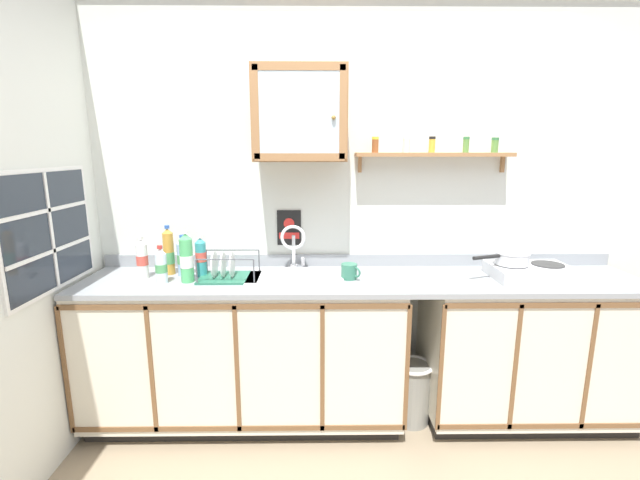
{
  "coord_description": "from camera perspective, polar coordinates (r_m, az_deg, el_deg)",
  "views": [
    {
      "loc": [
        -0.29,
        -2.06,
        1.69
      ],
      "look_at": [
        -0.25,
        0.53,
        1.15
      ],
      "focal_mm": 24.11,
      "sensor_mm": 36.0,
      "label": 1
    }
  ],
  "objects": [
    {
      "name": "mug",
      "position": [
        2.58,
        3.93,
        -4.18
      ],
      "size": [
        0.11,
        0.11,
        0.09
      ],
      "color": "#337259",
      "rests_on": "countertop"
    },
    {
      "name": "hot_plate_stove",
      "position": [
        2.88,
        26.19,
        -3.81
      ],
      "size": [
        0.47,
        0.34,
        0.08
      ],
      "color": "silver",
      "rests_on": "countertop"
    },
    {
      "name": "dish_rack",
      "position": [
        2.63,
        -12.18,
        -4.24
      ],
      "size": [
        0.35,
        0.25,
        0.17
      ],
      "color": "#26664C",
      "rests_on": "countertop"
    },
    {
      "name": "spice_shelf",
      "position": [
        2.8,
        14.83,
        11.11
      ],
      "size": [
        0.97,
        0.14,
        0.22
      ],
      "color": "#996B42"
    },
    {
      "name": "floor",
      "position": [
        2.68,
        6.28,
        -27.34
      ],
      "size": [
        6.38,
        6.38,
        0.0
      ],
      "primitive_type": "plane",
      "color": "gray",
      "rests_on": "ground"
    },
    {
      "name": "sink",
      "position": [
        2.64,
        -3.28,
        -5.31
      ],
      "size": [
        0.57,
        0.42,
        0.41
      ],
      "color": "silver",
      "rests_on": "countertop"
    },
    {
      "name": "countertop",
      "position": [
        2.62,
        5.64,
        -5.35
      ],
      "size": [
        3.34,
        0.61,
        0.03
      ],
      "primitive_type": "cube",
      "color": "gray",
      "rests_on": "lower_cabinet_run"
    },
    {
      "name": "back_wall",
      "position": [
        2.83,
        5.12,
        4.43
      ],
      "size": [
        3.98,
        0.07,
        2.64
      ],
      "color": "silver",
      "rests_on": "ground"
    },
    {
      "name": "bottle_water_blue_5",
      "position": [
        2.76,
        -17.65,
        -2.16
      ],
      "size": [
        0.08,
        0.08,
        0.25
      ],
      "color": "#8CB7E0",
      "rests_on": "countertop"
    },
    {
      "name": "bottle_water_clear_0",
      "position": [
        2.64,
        -20.33,
        -3.28
      ],
      "size": [
        0.07,
        0.07,
        0.22
      ],
      "color": "silver",
      "rests_on": "countertop"
    },
    {
      "name": "lower_cabinet_run_right",
      "position": [
        3.08,
        25.71,
        -13.06
      ],
      "size": [
        1.28,
        0.58,
        0.91
      ],
      "color": "black",
      "rests_on": "ground"
    },
    {
      "name": "bottle_detergent_teal_4",
      "position": [
        2.7,
        -15.52,
        -2.18
      ],
      "size": [
        0.06,
        0.06,
        0.26
      ],
      "color": "teal",
      "rests_on": "countertop"
    },
    {
      "name": "lower_cabinet_run",
      "position": [
        2.81,
        -9.85,
        -14.42
      ],
      "size": [
        1.92,
        0.58,
        0.91
      ],
      "color": "black",
      "rests_on": "ground"
    },
    {
      "name": "bottle_opaque_white_2",
      "position": [
        2.78,
        -22.53,
        -2.35
      ],
      "size": [
        0.07,
        0.07,
        0.26
      ],
      "color": "white",
      "rests_on": "countertop"
    },
    {
      "name": "bottle_soda_green_3",
      "position": [
        2.61,
        -17.3,
        -2.35
      ],
      "size": [
        0.08,
        0.08,
        0.31
      ],
      "color": "#4CB266",
      "rests_on": "countertop"
    },
    {
      "name": "warning_sign",
      "position": [
        2.82,
        -4.12,
        1.6
      ],
      "size": [
        0.16,
        0.01,
        0.23
      ],
      "color": "black"
    },
    {
      "name": "window",
      "position": [
        2.67,
        -32.33,
        1.06
      ],
      "size": [
        0.03,
        0.77,
        0.65
      ],
      "color": "#262D38"
    },
    {
      "name": "saucepan",
      "position": [
        2.83,
        24.03,
        -2.13
      ],
      "size": [
        0.37,
        0.21,
        0.08
      ],
      "color": "silver",
      "rests_on": "hot_plate_stove"
    },
    {
      "name": "trash_bin",
      "position": [
        2.93,
        12.09,
        -19.02
      ],
      "size": [
        0.25,
        0.25,
        0.39
      ],
      "color": "gray",
      "rests_on": "ground"
    },
    {
      "name": "backsplash",
      "position": [
        2.87,
        5.06,
        -2.66
      ],
      "size": [
        3.34,
        0.02,
        0.08
      ],
      "primitive_type": "cube",
      "color": "gray",
      "rests_on": "countertop"
    },
    {
      "name": "wall_cabinet",
      "position": [
        2.63,
        -2.65,
        16.27
      ],
      "size": [
        0.54,
        0.32,
        0.54
      ],
      "color": "#996B42"
    },
    {
      "name": "bottle_juice_amber_1",
      "position": [
        2.81,
        -19.43,
        -1.58
      ],
      "size": [
        0.07,
        0.07,
        0.31
      ],
      "color": "gold",
      "rests_on": "countertop"
    }
  ]
}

